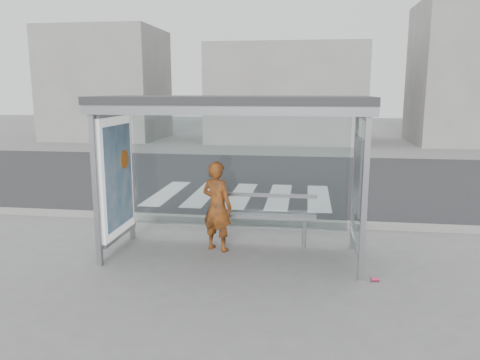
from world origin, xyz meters
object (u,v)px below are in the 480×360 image
bench (264,216)px  soda_can (375,279)px  bus_shelter (210,136)px  person (217,206)px

bench → soda_can: (1.74, -1.32, -0.52)m
bus_shelter → soda_can: 3.33m
bus_shelter → person: bus_shelter is taller
bench → soda_can: size_ratio=15.42×
bus_shelter → bench: bearing=32.0°
person → bench: 0.86m
person → soda_can: bearing=-178.6°
bench → bus_shelter: bearing=-148.0°
bench → soda_can: bearing=-37.3°
bus_shelter → bench: bus_shelter is taller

